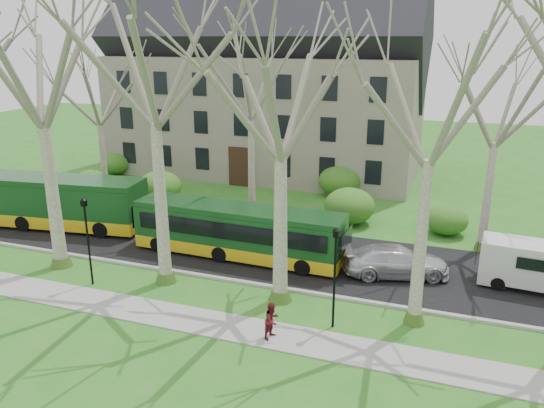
{
  "coord_description": "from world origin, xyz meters",
  "views": [
    {
      "loc": [
        10.14,
        -20.25,
        11.53
      ],
      "look_at": [
        1.9,
        3.0,
        3.75
      ],
      "focal_mm": 35.0,
      "sensor_mm": 36.0,
      "label": 1
    }
  ],
  "objects": [
    {
      "name": "lamp_row",
      "position": [
        -0.0,
        -1.0,
        2.57
      ],
      "size": [
        36.22,
        0.22,
        4.3
      ],
      "color": "black",
      "rests_on": "ground"
    },
    {
      "name": "ground",
      "position": [
        0.0,
        0.0,
        0.0
      ],
      "size": [
        120.0,
        120.0,
        0.0
      ],
      "primitive_type": "plane",
      "color": "#277220",
      "rests_on": "ground"
    },
    {
      "name": "road",
      "position": [
        0.0,
        5.5,
        0.03
      ],
      "size": [
        80.0,
        8.0,
        0.06
      ],
      "primitive_type": "cube",
      "color": "black",
      "rests_on": "ground"
    },
    {
      "name": "hedges",
      "position": [
        -4.67,
        14.0,
        1.0
      ],
      "size": [
        30.6,
        8.6,
        2.0
      ],
      "color": "#2E5E1A",
      "rests_on": "ground"
    },
    {
      "name": "sidewalk",
      "position": [
        0.0,
        -2.5,
        0.03
      ],
      "size": [
        70.0,
        2.0,
        0.06
      ],
      "primitive_type": "cube",
      "color": "gray",
      "rests_on": "ground"
    },
    {
      "name": "curb",
      "position": [
        0.0,
        1.5,
        0.07
      ],
      "size": [
        80.0,
        0.25,
        0.14
      ],
      "primitive_type": "cube",
      "color": "#A5A39E",
      "rests_on": "ground"
    },
    {
      "name": "pedestrian_b",
      "position": [
        3.92,
        -2.68,
        0.81
      ],
      "size": [
        0.77,
        0.87,
        1.51
      ],
      "primitive_type": "imported",
      "rotation": [
        0.0,
        0.0,
        1.25
      ],
      "color": "#5D151B",
      "rests_on": "sidewalk"
    },
    {
      "name": "tree_row_far",
      "position": [
        -1.33,
        11.0,
        6.0
      ],
      "size": [
        33.0,
        7.0,
        12.0
      ],
      "color": "gray",
      "rests_on": "ground"
    },
    {
      "name": "sedan",
      "position": [
        7.85,
        4.86,
        0.82
      ],
      "size": [
        5.62,
        3.58,
        1.52
      ],
      "primitive_type": "imported",
      "rotation": [
        0.0,
        0.0,
        1.87
      ],
      "color": "silver",
      "rests_on": "road"
    },
    {
      "name": "bus_lead",
      "position": [
        -14.16,
        4.99,
        1.71
      ],
      "size": [
        13.42,
        4.36,
        3.3
      ],
      "primitive_type": null,
      "rotation": [
        0.0,
        0.0,
        0.12
      ],
      "color": "#113E18",
      "rests_on": "road"
    },
    {
      "name": "van_a",
      "position": [
        14.34,
        5.51,
        1.19
      ],
      "size": [
        5.31,
        2.31,
        2.26
      ],
      "primitive_type": null,
      "rotation": [
        0.0,
        0.0,
        -0.08
      ],
      "color": "silver",
      "rests_on": "road"
    },
    {
      "name": "bus_follow",
      "position": [
        -0.6,
        4.5,
        1.51
      ],
      "size": [
        11.68,
        2.74,
        2.9
      ],
      "primitive_type": null,
      "rotation": [
        0.0,
        0.0,
        -0.03
      ],
      "color": "#113E18",
      "rests_on": "road"
    },
    {
      "name": "building",
      "position": [
        -6.0,
        24.0,
        8.07
      ],
      "size": [
        26.5,
        12.2,
        16.0
      ],
      "color": "gray",
      "rests_on": "ground"
    },
    {
      "name": "tree_row_verge",
      "position": [
        0.0,
        0.3,
        7.0
      ],
      "size": [
        49.0,
        7.0,
        14.0
      ],
      "color": "gray",
      "rests_on": "ground"
    }
  ]
}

